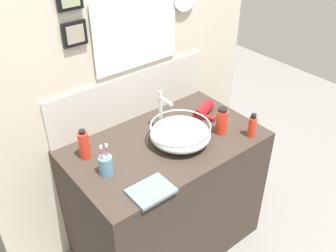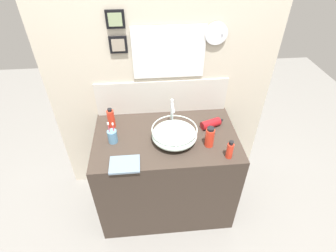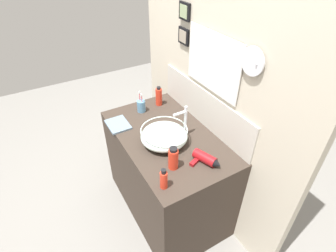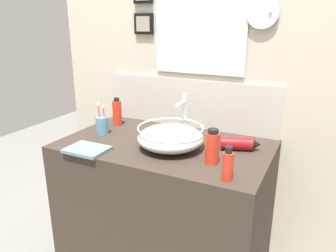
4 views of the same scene
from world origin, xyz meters
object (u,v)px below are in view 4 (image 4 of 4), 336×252
object	(u,v)px
faucet	(184,114)
hair_drier	(239,144)
toothbrush_cup	(102,125)
hand_towel	(87,150)
spray_bottle	(212,147)
shampoo_bottle	(117,112)
glass_bowl_sink	(170,137)
soap_dispenser	(228,165)

from	to	relation	value
faucet	hair_drier	world-z (taller)	faucet
toothbrush_cup	hand_towel	distance (m)	0.27
spray_bottle	hand_towel	distance (m)	0.63
hair_drier	shampoo_bottle	size ratio (longest dim) A/B	1.21
glass_bowl_sink	toothbrush_cup	world-z (taller)	toothbrush_cup
hair_drier	spray_bottle	world-z (taller)	spray_bottle
toothbrush_cup	spray_bottle	bearing A→B (deg)	-8.51
hair_drier	shampoo_bottle	distance (m)	0.80
glass_bowl_sink	spray_bottle	bearing A→B (deg)	-16.17
toothbrush_cup	hand_towel	xyz separation A→B (m)	(0.09, -0.25, -0.04)
soap_dispenser	hand_towel	distance (m)	0.72
toothbrush_cup	spray_bottle	distance (m)	0.71
faucet	shampoo_bottle	bearing A→B (deg)	174.28
glass_bowl_sink	faucet	world-z (taller)	faucet
faucet	spray_bottle	world-z (taller)	faucet
faucet	spray_bottle	distance (m)	0.35
soap_dispenser	shampoo_bottle	size ratio (longest dim) A/B	0.84
glass_bowl_sink	hand_towel	bearing A→B (deg)	-149.21
glass_bowl_sink	hand_towel	size ratio (longest dim) A/B	1.64
shampoo_bottle	hand_towel	bearing A→B (deg)	-75.23
faucet	hair_drier	bearing A→B (deg)	-5.09
toothbrush_cup	faucet	bearing A→B (deg)	16.22
shampoo_bottle	hair_drier	bearing A→B (deg)	-5.47
spray_bottle	hand_towel	size ratio (longest dim) A/B	0.80
hair_drier	toothbrush_cup	distance (m)	0.78
faucet	spray_bottle	xyz separation A→B (m)	(0.25, -0.24, -0.07)
faucet	soap_dispenser	world-z (taller)	faucet
glass_bowl_sink	toothbrush_cup	xyz separation A→B (m)	(-0.46, 0.03, -0.01)
toothbrush_cup	shampoo_bottle	world-z (taller)	toothbrush_cup
glass_bowl_sink	spray_bottle	distance (m)	0.26
glass_bowl_sink	faucet	bearing A→B (deg)	90.00
soap_dispenser	shampoo_bottle	bearing A→B (deg)	153.46
spray_bottle	glass_bowl_sink	bearing A→B (deg)	163.83
faucet	hair_drier	xyz separation A→B (m)	(0.32, -0.03, -0.11)
soap_dispenser	hand_towel	size ratio (longest dim) A/B	0.71
soap_dispenser	spray_bottle	xyz separation A→B (m)	(-0.11, 0.13, 0.01)
shampoo_bottle	soap_dispenser	bearing A→B (deg)	-26.54
glass_bowl_sink	hand_towel	xyz separation A→B (m)	(-0.36, -0.22, -0.05)
hair_drier	spray_bottle	bearing A→B (deg)	-108.83
hair_drier	hand_towel	world-z (taller)	hair_drier
shampoo_bottle	toothbrush_cup	bearing A→B (deg)	-83.70
faucet	toothbrush_cup	distance (m)	0.48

